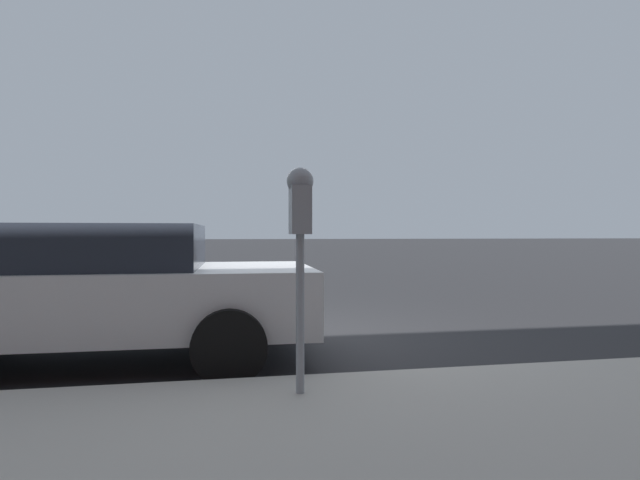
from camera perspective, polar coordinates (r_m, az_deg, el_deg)
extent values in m
plane|color=#2B2B2D|center=(6.28, -4.44, -10.93)|extent=(220.00, 220.00, 0.00)
cylinder|color=gray|center=(3.55, -2.29, -8.41)|extent=(0.06, 0.06, 1.12)
cube|color=gray|center=(3.51, -2.29, 3.44)|extent=(0.20, 0.14, 0.34)
sphere|color=gray|center=(3.53, -2.29, 6.74)|extent=(0.19, 0.19, 0.19)
cube|color=#19389E|center=(3.62, -2.53, 2.69)|extent=(0.01, 0.11, 0.12)
cube|color=black|center=(3.62, -2.53, 4.57)|extent=(0.01, 0.10, 0.08)
cube|color=silver|center=(5.39, -24.51, -6.20)|extent=(1.88, 4.29, 0.61)
cube|color=#232833|center=(5.39, -26.29, -0.67)|extent=(1.63, 2.41, 0.43)
cylinder|color=black|center=(6.15, -10.10, -8.17)|extent=(0.23, 0.64, 0.64)
cylinder|color=black|center=(4.36, -10.33, -11.86)|extent=(0.23, 0.64, 0.64)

